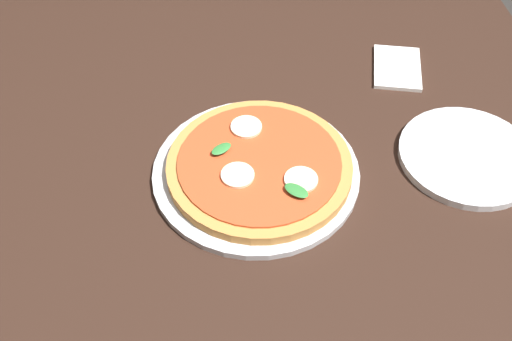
{
  "coord_description": "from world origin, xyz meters",
  "views": [
    {
      "loc": [
        -0.58,
        0.11,
        1.48
      ],
      "look_at": [
        0.08,
        0.03,
        0.73
      ],
      "focal_mm": 42.71,
      "sensor_mm": 36.0,
      "label": 1
    }
  ],
  "objects_px": {
    "dining_table": "(281,242)",
    "plate_white": "(467,156)",
    "serving_tray": "(256,172)",
    "napkin": "(397,68)",
    "pizza": "(259,165)"
  },
  "relations": [
    {
      "from": "napkin",
      "to": "dining_table",
      "type": "bearing_deg",
      "value": 140.23
    },
    {
      "from": "serving_tray",
      "to": "pizza",
      "type": "xyz_separation_m",
      "value": [
        -0.0,
        -0.01,
        0.02
      ]
    },
    {
      "from": "dining_table",
      "to": "serving_tray",
      "type": "xyz_separation_m",
      "value": [
        0.08,
        0.03,
        0.09
      ]
    },
    {
      "from": "serving_tray",
      "to": "pizza",
      "type": "height_order",
      "value": "pizza"
    },
    {
      "from": "serving_tray",
      "to": "pizza",
      "type": "relative_size",
      "value": 1.12
    },
    {
      "from": "serving_tray",
      "to": "plate_white",
      "type": "xyz_separation_m",
      "value": [
        -0.0,
        -0.36,
        0.0
      ]
    },
    {
      "from": "dining_table",
      "to": "plate_white",
      "type": "bearing_deg",
      "value": -76.17
    },
    {
      "from": "plate_white",
      "to": "napkin",
      "type": "height_order",
      "value": "plate_white"
    },
    {
      "from": "pizza",
      "to": "plate_white",
      "type": "xyz_separation_m",
      "value": [
        -0.0,
        -0.35,
        -0.02
      ]
    },
    {
      "from": "plate_white",
      "to": "napkin",
      "type": "xyz_separation_m",
      "value": [
        0.25,
        0.05,
        -0.0
      ]
    },
    {
      "from": "plate_white",
      "to": "serving_tray",
      "type": "bearing_deg",
      "value": 89.45
    },
    {
      "from": "dining_table",
      "to": "pizza",
      "type": "bearing_deg",
      "value": 17.75
    },
    {
      "from": "dining_table",
      "to": "serving_tray",
      "type": "relative_size",
      "value": 4.35
    },
    {
      "from": "serving_tray",
      "to": "napkin",
      "type": "relative_size",
      "value": 2.63
    },
    {
      "from": "dining_table",
      "to": "plate_white",
      "type": "height_order",
      "value": "plate_white"
    }
  ]
}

